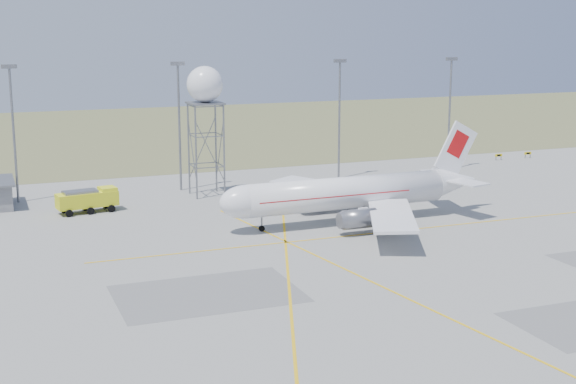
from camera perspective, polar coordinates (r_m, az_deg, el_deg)
name	(u,v)px	position (r m, az deg, el deg)	size (l,w,h in m)	color
ground	(465,318)	(75.36, 12.51, -8.72)	(400.00, 400.00, 0.00)	#9E9F9A
grass_strip	(148,132)	(203.93, -9.90, 4.24)	(400.00, 120.00, 0.03)	#4E5B32
mast_a	(13,122)	(125.13, -18.97, 4.72)	(2.20, 0.50, 20.50)	slate
mast_b	(179,115)	(128.61, -7.75, 5.42)	(2.20, 0.50, 20.50)	slate
mast_c	(339,109)	(137.88, 3.68, 5.92)	(2.20, 0.50, 20.50)	slate
mast_d	(450,104)	(148.51, 11.44, 6.13)	(2.20, 0.50, 20.50)	slate
taxi_sign_near	(499,156)	(163.59, 14.75, 2.52)	(1.60, 0.17, 1.20)	black
taxi_sign_far	(528,154)	(167.78, 16.69, 2.64)	(1.60, 0.17, 1.20)	black
airliner_main	(349,193)	(107.50, 4.38, -0.10)	(38.30, 37.27, 13.04)	white
radar_tower	(206,124)	(124.20, -5.88, 4.86)	(5.53, 5.53, 20.03)	slate
fire_truck	(89,201)	(117.02, -13.97, -0.63)	(8.78, 4.40, 3.38)	yellow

